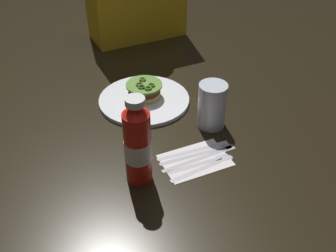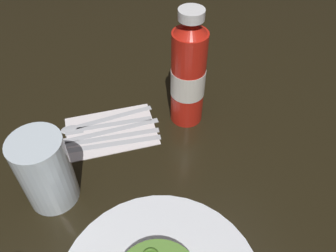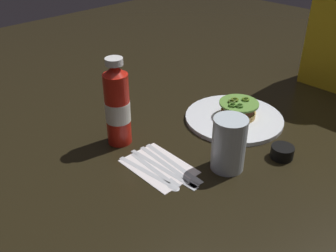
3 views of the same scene
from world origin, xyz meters
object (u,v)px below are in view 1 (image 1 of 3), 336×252
(condiment_cup, at_px, (209,93))
(steak_knife, at_px, (201,153))
(burger_sandwich, at_px, (144,90))
(spoon_utensil, at_px, (211,164))
(butter_knife, at_px, (204,156))
(fork_utensil, at_px, (205,162))
(table_knife, at_px, (198,149))
(dinner_plate, at_px, (144,100))
(water_glass, at_px, (212,105))
(ketchup_bottle, at_px, (138,145))
(napkin, at_px, (195,160))

(condiment_cup, relative_size, steak_knife, 0.27)
(burger_sandwich, height_order, condiment_cup, burger_sandwich)
(spoon_utensil, relative_size, butter_knife, 0.87)
(spoon_utensil, distance_m, butter_knife, 0.03)
(fork_utensil, bearing_deg, table_knife, 79.60)
(dinner_plate, relative_size, table_knife, 1.38)
(water_glass, relative_size, steak_knife, 0.64)
(steak_knife, bearing_deg, spoon_utensil, -88.54)
(dinner_plate, height_order, ketchup_bottle, ketchup_bottle)
(butter_knife, relative_size, steak_knife, 1.04)
(ketchup_bottle, distance_m, steak_knife, 0.21)
(water_glass, distance_m, napkin, 0.18)
(burger_sandwich, relative_size, condiment_cup, 1.99)
(dinner_plate, distance_m, spoon_utensil, 0.36)
(water_glass, bearing_deg, napkin, -134.72)
(butter_knife, bearing_deg, table_knife, 89.88)
(burger_sandwich, height_order, fork_utensil, burger_sandwich)
(table_knife, bearing_deg, ketchup_bottle, -171.03)
(dinner_plate, bearing_deg, spoon_utensil, -83.79)
(fork_utensil, xyz_separation_m, butter_knife, (0.01, 0.02, 0.00))
(water_glass, height_order, spoon_utensil, water_glass)
(condiment_cup, bearing_deg, fork_utensil, -122.67)
(napkin, height_order, fork_utensil, fork_utensil)
(burger_sandwich, distance_m, fork_utensil, 0.35)
(condiment_cup, xyz_separation_m, spoon_utensil, (-0.16, -0.29, -0.01))
(burger_sandwich, bearing_deg, steak_knife, -84.27)
(dinner_plate, bearing_deg, table_knife, -82.54)
(water_glass, relative_size, table_knife, 0.65)
(dinner_plate, distance_m, burger_sandwich, 0.03)
(burger_sandwich, distance_m, butter_knife, 0.33)
(table_knife, bearing_deg, water_glass, 43.37)
(burger_sandwich, distance_m, steak_knife, 0.32)
(ketchup_bottle, distance_m, water_glass, 0.30)
(napkin, bearing_deg, butter_knife, 1.22)
(ketchup_bottle, distance_m, napkin, 0.19)
(ketchup_bottle, distance_m, butter_knife, 0.21)
(spoon_utensil, relative_size, steak_knife, 0.91)
(water_glass, xyz_separation_m, napkin, (-0.12, -0.12, -0.07))
(burger_sandwich, height_order, butter_knife, burger_sandwich)
(spoon_utensil, bearing_deg, napkin, 130.03)
(dinner_plate, height_order, water_glass, water_glass)
(ketchup_bottle, bearing_deg, spoon_utensil, -11.48)
(water_glass, distance_m, fork_utensil, 0.18)
(ketchup_bottle, bearing_deg, dinner_plate, 64.85)
(water_glass, bearing_deg, dinner_plate, 122.67)
(water_glass, height_order, fork_utensil, water_glass)
(dinner_plate, distance_m, table_knife, 0.29)
(water_glass, height_order, condiment_cup, water_glass)
(burger_sandwich, bearing_deg, butter_knife, -84.50)
(water_glass, bearing_deg, butter_knife, -127.44)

